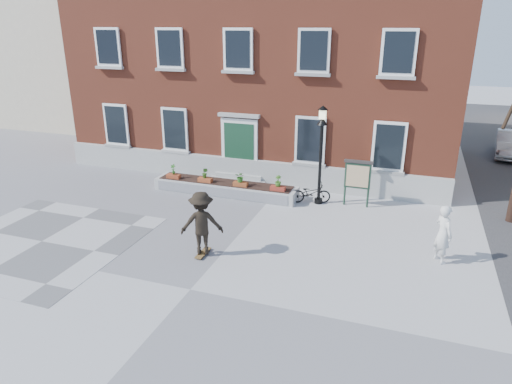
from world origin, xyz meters
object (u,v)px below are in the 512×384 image
at_px(notice_board, 358,176).
at_px(skateboarder, 202,223).
at_px(bicycle, 311,193).
at_px(lamp_post, 321,142).
at_px(bystander, 443,234).
at_px(parked_car, 511,144).

relative_size(notice_board, skateboarder, 0.89).
xyz_separation_m(bicycle, notice_board, (1.76, 0.25, 0.85)).
relative_size(bicycle, skateboarder, 0.76).
bearing_deg(lamp_post, bicycle, -171.50).
relative_size(bicycle, notice_board, 0.84).
height_order(notice_board, skateboarder, skateboarder).
bearing_deg(skateboarder, bystander, 16.02).
bearing_deg(bystander, lamp_post, 16.37).
bearing_deg(parked_car, bicycle, -123.22).
relative_size(bicycle, bystander, 0.87).
relative_size(bystander, notice_board, 0.97).
distance_m(bystander, lamp_post, 5.91).
bearing_deg(parked_car, skateboarder, -117.77).
distance_m(bicycle, parked_car, 13.54).
relative_size(parked_car, skateboarder, 1.95).
bearing_deg(parked_car, lamp_post, -122.32).
height_order(bicycle, parked_car, parked_car).
bearing_deg(skateboarder, notice_board, 55.32).
bearing_deg(bystander, bicycle, 18.59).
distance_m(lamp_post, skateboarder, 6.22).
xyz_separation_m(lamp_post, notice_board, (1.45, 0.21, -1.28)).
distance_m(parked_car, skateboarder, 19.21).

